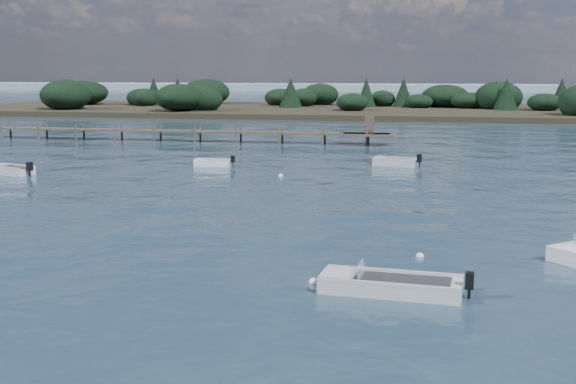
% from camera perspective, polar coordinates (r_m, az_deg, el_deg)
% --- Properties ---
extents(ground, '(400.00, 400.00, 0.00)m').
position_cam_1_polar(ground, '(82.00, 4.37, 4.63)').
color(ground, '#182B3A').
rests_on(ground, ground).
extents(tender_far_white, '(3.01, 1.09, 1.03)m').
position_cam_1_polar(tender_far_white, '(54.11, -5.94, 2.21)').
color(tender_far_white, silver).
rests_on(tender_far_white, ground).
extents(dinghy_mid_white_a, '(4.89, 2.02, 1.13)m').
position_cam_1_polar(dinghy_mid_white_a, '(23.62, 8.07, -7.49)').
color(dinghy_mid_white_a, '#ACB1B3').
rests_on(dinghy_mid_white_a, ground).
extents(tender_far_grey, '(3.82, 2.43, 1.22)m').
position_cam_1_polar(tender_far_grey, '(53.11, -21.02, 1.51)').
color(tender_far_grey, '#ACB1B3').
rests_on(tender_far_grey, ground).
extents(tender_far_grey_b, '(3.66, 2.04, 1.23)m').
position_cam_1_polar(tender_far_grey_b, '(54.53, 8.48, 2.25)').
color(tender_far_grey_b, '#ACB1B3').
rests_on(tender_far_grey_b, ground).
extents(buoy_b, '(0.32, 0.32, 0.32)m').
position_cam_1_polar(buoy_b, '(28.18, 10.37, -5.05)').
color(buoy_b, silver).
rests_on(buoy_b, ground).
extents(buoy_e, '(0.32, 0.32, 0.32)m').
position_cam_1_polar(buoy_e, '(48.68, -0.58, 1.27)').
color(buoy_e, silver).
rests_on(buoy_e, ground).
extents(buoy_extra_a, '(0.32, 0.32, 0.32)m').
position_cam_1_polar(buoy_extra_a, '(24.47, 2.00, -7.16)').
color(buoy_extra_a, silver).
rests_on(buoy_extra_a, ground).
extents(jetty, '(64.50, 3.20, 3.40)m').
position_cam_1_polar(jetty, '(76.29, -13.28, 4.78)').
color(jetty, '#4A4036').
rests_on(jetty, ground).
extents(far_headland, '(190.00, 40.00, 5.80)m').
position_cam_1_polar(far_headland, '(122.08, 18.61, 6.71)').
color(far_headland, black).
rests_on(far_headland, ground).
extents(distant_haze, '(280.00, 20.00, 2.40)m').
position_cam_1_polar(distant_haze, '(270.38, -10.35, 7.95)').
color(distant_haze, '#8394A2').
rests_on(distant_haze, ground).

